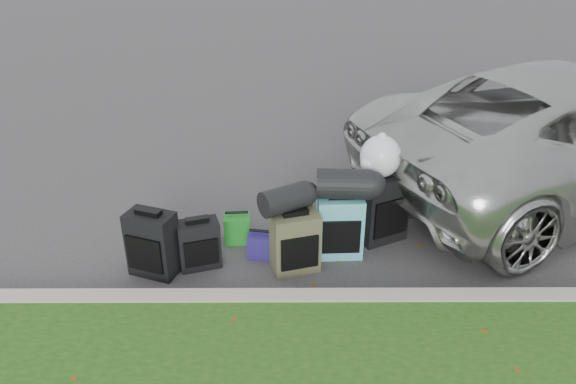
{
  "coord_description": "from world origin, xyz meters",
  "views": [
    {
      "loc": [
        -0.12,
        -5.0,
        3.26
      ],
      "look_at": [
        -0.1,
        0.2,
        0.55
      ],
      "focal_mm": 35.0,
      "sensor_mm": 36.0,
      "label": 1
    }
  ],
  "objects_px": {
    "suitcase_olive": "(295,242)",
    "tote_green": "(237,228)",
    "suitcase_large_black_left": "(153,244)",
    "suitcase_teal": "(340,227)",
    "suitcase_large_black_right": "(382,208)",
    "suitcase_small_black": "(199,244)",
    "tote_navy": "(261,245)"
  },
  "relations": [
    {
      "from": "suitcase_olive",
      "to": "tote_green",
      "type": "xyz_separation_m",
      "value": [
        -0.61,
        0.52,
        -0.16
      ]
    },
    {
      "from": "tote_green",
      "to": "suitcase_olive",
      "type": "bearing_deg",
      "value": -44.22
    },
    {
      "from": "suitcase_large_black_left",
      "to": "suitcase_teal",
      "type": "xyz_separation_m",
      "value": [
        1.83,
        0.31,
        0.0
      ]
    },
    {
      "from": "suitcase_large_black_left",
      "to": "suitcase_large_black_right",
      "type": "bearing_deg",
      "value": 35.47
    },
    {
      "from": "suitcase_teal",
      "to": "tote_green",
      "type": "distance_m",
      "value": 1.11
    },
    {
      "from": "suitcase_large_black_left",
      "to": "suitcase_large_black_right",
      "type": "distance_m",
      "value": 2.39
    },
    {
      "from": "suitcase_olive",
      "to": "suitcase_large_black_right",
      "type": "relative_size",
      "value": 0.83
    },
    {
      "from": "suitcase_small_black",
      "to": "suitcase_large_black_right",
      "type": "height_order",
      "value": "suitcase_large_black_right"
    },
    {
      "from": "suitcase_large_black_left",
      "to": "suitcase_large_black_right",
      "type": "xyz_separation_m",
      "value": [
        2.31,
        0.62,
        0.05
      ]
    },
    {
      "from": "suitcase_teal",
      "to": "tote_navy",
      "type": "bearing_deg",
      "value": -179.93
    },
    {
      "from": "suitcase_small_black",
      "to": "suitcase_olive",
      "type": "relative_size",
      "value": 0.81
    },
    {
      "from": "suitcase_teal",
      "to": "suitcase_olive",
      "type": "bearing_deg",
      "value": -153.02
    },
    {
      "from": "suitcase_small_black",
      "to": "suitcase_large_black_left",
      "type": "distance_m",
      "value": 0.45
    },
    {
      "from": "suitcase_small_black",
      "to": "tote_green",
      "type": "relative_size",
      "value": 1.63
    },
    {
      "from": "tote_green",
      "to": "tote_navy",
      "type": "bearing_deg",
      "value": -52.54
    },
    {
      "from": "suitcase_olive",
      "to": "suitcase_large_black_right",
      "type": "xyz_separation_m",
      "value": [
        0.93,
        0.57,
        0.06
      ]
    },
    {
      "from": "suitcase_large_black_left",
      "to": "suitcase_olive",
      "type": "relative_size",
      "value": 1.06
    },
    {
      "from": "suitcase_teal",
      "to": "suitcase_small_black",
      "type": "bearing_deg",
      "value": -174.3
    },
    {
      "from": "tote_navy",
      "to": "suitcase_large_black_left",
      "type": "bearing_deg",
      "value": -155.91
    },
    {
      "from": "suitcase_small_black",
      "to": "suitcase_olive",
      "type": "height_order",
      "value": "suitcase_olive"
    },
    {
      "from": "tote_green",
      "to": "tote_navy",
      "type": "distance_m",
      "value": 0.39
    },
    {
      "from": "suitcase_olive",
      "to": "suitcase_teal",
      "type": "relative_size",
      "value": 0.94
    },
    {
      "from": "tote_navy",
      "to": "suitcase_large_black_right",
      "type": "bearing_deg",
      "value": 24.35
    },
    {
      "from": "suitcase_large_black_right",
      "to": "tote_green",
      "type": "bearing_deg",
      "value": 155.25
    },
    {
      "from": "tote_navy",
      "to": "suitcase_olive",
      "type": "bearing_deg",
      "value": -23.16
    },
    {
      "from": "suitcase_large_black_left",
      "to": "suitcase_small_black",
      "type": "bearing_deg",
      "value": 34.25
    },
    {
      "from": "suitcase_small_black",
      "to": "suitcase_teal",
      "type": "distance_m",
      "value": 1.42
    },
    {
      "from": "suitcase_large_black_left",
      "to": "tote_green",
      "type": "xyz_separation_m",
      "value": [
        0.77,
        0.57,
        -0.17
      ]
    },
    {
      "from": "suitcase_large_black_right",
      "to": "suitcase_small_black",
      "type": "bearing_deg",
      "value": 168.6
    },
    {
      "from": "suitcase_large_black_right",
      "to": "suitcase_teal",
      "type": "bearing_deg",
      "value": -173.85
    },
    {
      "from": "suitcase_olive",
      "to": "suitcase_large_black_right",
      "type": "height_order",
      "value": "suitcase_large_black_right"
    },
    {
      "from": "suitcase_large_black_left",
      "to": "suitcase_olive",
      "type": "bearing_deg",
      "value": 22.6
    }
  ]
}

